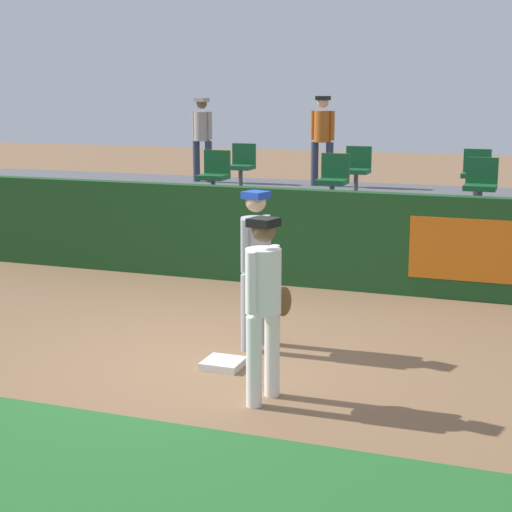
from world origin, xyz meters
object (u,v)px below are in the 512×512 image
object	(u,v)px
seat_front_right	(481,182)
seat_front_center	(333,177)
seat_back_center	(357,167)
spectator_capped	(323,134)
seat_back_left	(242,163)
seat_front_left	(215,172)
player_fielder_home	(264,297)
player_runner_visitor	(256,258)
spectator_hooded	(202,134)
first_base	(223,364)
seat_back_right	(476,171)

from	to	relation	value
seat_front_right	seat_front_center	bearing A→B (deg)	-180.00
seat_back_center	spectator_capped	distance (m)	1.34
seat_back_left	seat_front_left	world-z (taller)	same
seat_front_left	player_fielder_home	bearing A→B (deg)	-63.28
player_fielder_home	player_runner_visitor	distance (m)	1.62
spectator_hooded	seat_back_left	bearing A→B (deg)	158.44
seat_front_right	seat_back_left	bearing A→B (deg)	158.51
seat_back_left	spectator_capped	distance (m)	1.68
seat_front_center	seat_front_right	size ratio (longest dim) A/B	1.00
spectator_capped	seat_front_left	bearing A→B (deg)	72.40
first_base	player_fielder_home	world-z (taller)	player_fielder_home
seat_back_center	spectator_hooded	world-z (taller)	spectator_hooded
seat_back_left	seat_back_right	size ratio (longest dim) A/B	1.00
seat_front_center	seat_back_left	xyz separation A→B (m)	(-2.27, 1.80, 0.00)
seat_back_center	player_fielder_home	bearing A→B (deg)	-82.99
seat_back_left	seat_front_right	size ratio (longest dim) A/B	1.00
first_base	seat_front_right	size ratio (longest dim) A/B	0.48
first_base	seat_front_right	world-z (taller)	seat_front_right
player_fielder_home	spectator_hooded	distance (m)	9.59
seat_back_left	seat_back_center	world-z (taller)	same
spectator_hooded	seat_front_right	bearing A→B (deg)	167.22
player_fielder_home	seat_back_center	distance (m)	7.83
seat_front_center	seat_back_center	bearing A→B (deg)	90.82
seat_front_left	seat_back_center	bearing A→B (deg)	41.33
first_base	seat_front_right	xyz separation A→B (m)	(2.09, 5.23, 1.44)
first_base	seat_front_center	xyz separation A→B (m)	(-0.22, 5.23, 1.44)
seat_front_left	first_base	bearing A→B (deg)	-66.36
seat_back_center	seat_back_left	bearing A→B (deg)	180.00
first_base	seat_back_right	bearing A→B (deg)	75.21
first_base	spectator_hooded	distance (m)	8.78
seat_front_right	spectator_capped	bearing A→B (deg)	140.56
seat_back_center	spectator_hooded	size ratio (longest dim) A/B	0.50
seat_front_left	spectator_hooded	xyz separation A→B (m)	(-1.33, 2.53, 0.50)
first_base	seat_back_left	xyz separation A→B (m)	(-2.48, 7.03, 1.44)
seat_front_left	seat_front_right	bearing A→B (deg)	0.00
first_base	spectator_capped	world-z (taller)	spectator_capped
seat_back_left	seat_front_left	distance (m)	1.81
first_base	seat_back_right	world-z (taller)	seat_back_right
player_runner_visitor	seat_front_center	world-z (taller)	seat_front_center
player_fielder_home	seat_front_center	size ratio (longest dim) A/B	2.06
player_runner_visitor	player_fielder_home	bearing A→B (deg)	38.80
player_fielder_home	seat_front_center	distance (m)	6.05
player_runner_visitor	seat_front_left	xyz separation A→B (m)	(-2.37, 4.47, 0.45)
seat_front_center	player_fielder_home	bearing A→B (deg)	-81.15
seat_back_right	seat_back_center	distance (m)	2.10
first_base	player_runner_visitor	xyz separation A→B (m)	(0.08, 0.76, 0.99)
seat_back_center	seat_back_right	bearing A→B (deg)	0.00
seat_back_left	spectator_capped	bearing A→B (deg)	32.36
player_fielder_home	seat_back_center	size ratio (longest dim) A/B	2.06
player_runner_visitor	seat_front_right	world-z (taller)	seat_front_right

